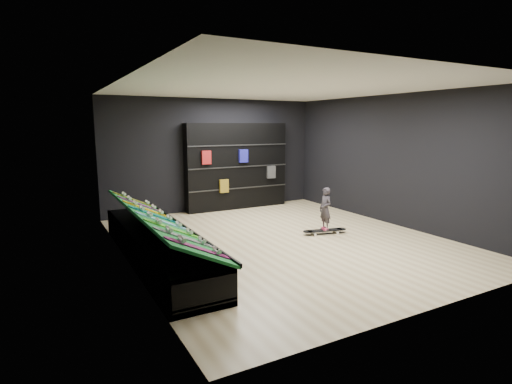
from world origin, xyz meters
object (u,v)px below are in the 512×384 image
display_rack (156,246)px  floor_skateboard (325,232)px  back_shelving (237,166)px  child (325,217)px

display_rack → floor_skateboard: (3.60, -0.02, -0.20)m
back_shelving → child: size_ratio=5.35×
back_shelving → display_rack: bearing=-133.4°
display_rack → floor_skateboard: display_rack is taller
back_shelving → child: bearing=-82.2°
display_rack → floor_skateboard: size_ratio=4.59×
display_rack → back_shelving: bearing=46.6°
back_shelving → floor_skateboard: size_ratio=3.00×
display_rack → child: size_ratio=8.19×
display_rack → floor_skateboard: bearing=-0.4°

